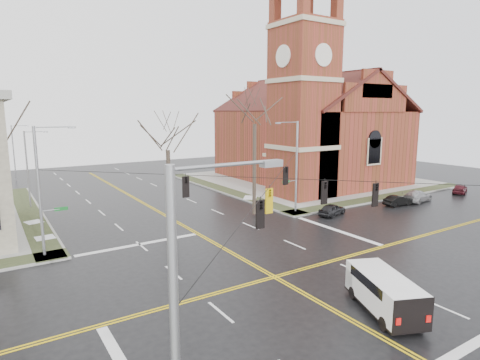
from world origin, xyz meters
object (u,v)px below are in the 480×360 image
streetlight_north_b (15,150)px  tree_nw_near (168,145)px  signal_pole_nw (42,188)px  tree_ne (255,118)px  streetlight_north_a (29,166)px  parked_car_b (398,201)px  parked_car_a (332,209)px  church (307,123)px  cargo_van (382,289)px  signal_pole_ne (295,164)px  parked_car_d (460,188)px  parked_car_c (417,196)px

streetlight_north_b → tree_nw_near: 35.51m
signal_pole_nw → tree_ne: 19.29m
streetlight_north_a → parked_car_b: (33.48, -20.18, -3.91)m
parked_car_a → church: bearing=-49.0°
streetlight_north_a → cargo_van: (12.74, -34.28, -3.33)m
signal_pole_ne → cargo_van: bearing=-117.5°
signal_pole_nw → streetlight_north_b: 36.51m
parked_car_b → tree_ne: (-15.45, 5.06, 8.93)m
signal_pole_nw → cargo_van: (13.41, -17.78, -3.81)m
parked_car_a → parked_car_b: (9.00, -0.92, -0.03)m
parked_car_d → signal_pole_ne: bearing=58.0°
signal_pole_nw → parked_car_b: (34.15, -3.68, -4.39)m
cargo_van → tree_ne: (5.29, 19.15, 8.35)m
signal_pole_ne → signal_pole_nw: size_ratio=1.00×
streetlight_north_b → parked_car_a: (24.48, -39.26, -3.88)m
parked_car_d → streetlight_north_a: bearing=43.0°
church → cargo_van: bearing=-126.1°
church → parked_car_d: (10.21, -16.99, -7.82)m
church → streetlight_north_a: 35.78m
parked_car_b → parked_car_d: size_ratio=0.95×
streetlight_north_b → cargo_van: streetlight_north_b is taller
signal_pole_ne → parked_car_d: size_ratio=2.51×
parked_car_d → tree_ne: (-27.60, 5.08, 8.88)m
signal_pole_nw → tree_nw_near: size_ratio=0.91×
signal_pole_nw → parked_car_a: bearing=-6.3°
parked_car_d → tree_ne: size_ratio=0.27×
tree_nw_near → parked_car_a: bearing=-19.3°
parked_car_a → tree_ne: 11.75m
parked_car_d → tree_ne: tree_ne is taller
signal_pole_nw → parked_car_b: signal_pole_nw is taller
streetlight_north_a → cargo_van: streetlight_north_a is taller
streetlight_north_a → signal_pole_ne: bearing=-36.9°
cargo_van → parked_car_a: size_ratio=1.57×
church → parked_car_c: (1.57, -16.90, -7.79)m
church → streetlight_north_b: size_ratio=3.44×
tree_nw_near → parked_car_d: bearing=-9.7°
streetlight_north_a → tree_ne: (18.03, -15.12, 5.02)m
church → signal_pole_nw: church is taller
signal_pole_nw → streetlight_north_a: (0.67, 16.50, -0.48)m
church → parked_car_b: bearing=-96.5°
signal_pole_nw → church: bearing=20.2°
parked_car_d → cargo_van: bearing=90.1°
tree_ne → parked_car_c: bearing=-14.8°
tree_ne → church: bearing=34.4°
parked_car_d → tree_nw_near: (-35.99, 6.14, 6.60)m
signal_pole_ne → parked_car_b: size_ratio=2.65×
tree_nw_near → streetlight_north_b: bearing=105.8°
signal_pole_ne → tree_ne: (-3.95, 1.38, 4.54)m
signal_pole_ne → signal_pole_nw: 22.64m
church → parked_car_d: bearing=-59.0°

